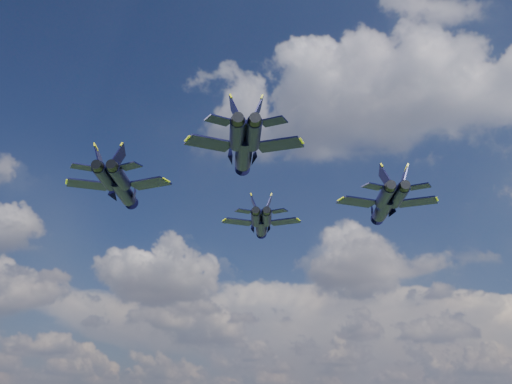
% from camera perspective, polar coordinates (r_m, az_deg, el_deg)
% --- Properties ---
extents(jet_lead, '(11.57, 16.02, 3.79)m').
position_cam_1_polar(jet_lead, '(102.40, 0.48, -3.04)').
color(jet_lead, black).
extents(jet_left, '(13.32, 18.26, 4.31)m').
position_cam_1_polar(jet_left, '(88.67, -11.69, 0.10)').
color(jet_left, black).
extents(jet_right, '(12.66, 17.58, 4.17)m').
position_cam_1_polar(jet_right, '(89.43, 11.24, -1.40)').
color(jet_right, black).
extents(jet_slot, '(12.34, 16.95, 4.05)m').
position_cam_1_polar(jet_slot, '(72.60, -1.11, 3.48)').
color(jet_slot, black).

